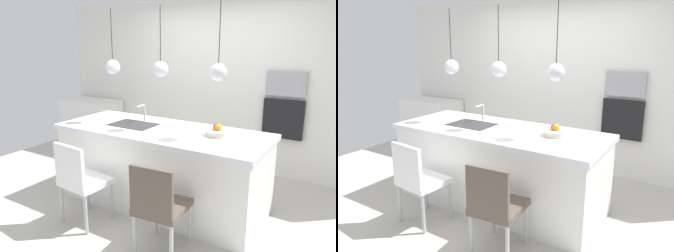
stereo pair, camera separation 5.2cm
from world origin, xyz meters
TOP-DOWN VIEW (x-y plane):
  - floor at (0.00, 0.00)m, footprint 6.60×6.60m
  - back_wall at (0.00, 1.65)m, footprint 6.00×0.10m
  - kitchen_island at (0.00, 0.00)m, footprint 2.53×1.02m
  - sink_basin at (-0.40, 0.00)m, footprint 0.56×0.40m
  - faucet at (-0.40, 0.21)m, footprint 0.02×0.17m
  - fruit_bowl at (0.67, 0.09)m, footprint 0.27×0.27m
  - side_counter at (-2.40, 1.28)m, footprint 1.10×0.60m
  - microwave at (1.05, 1.58)m, footprint 0.54×0.08m
  - oven at (1.05, 1.58)m, footprint 0.56×0.08m
  - chair_near at (-0.47, -0.86)m, footprint 0.50×0.47m
  - chair_middle at (0.54, -0.86)m, footprint 0.48×0.51m
  - pendant_light_left at (-0.70, 0.00)m, footprint 0.18×0.18m
  - pendant_light_center at (0.00, 0.00)m, footprint 0.18×0.18m
  - pendant_light_right at (0.70, 0.00)m, footprint 0.18×0.18m

SIDE VIEW (x-z plane):
  - floor at x=0.00m, z-range 0.00..0.00m
  - side_counter at x=-2.40m, z-range 0.00..0.89m
  - kitchen_island at x=0.00m, z-range 0.00..0.95m
  - chair_middle at x=0.54m, z-range 0.05..0.96m
  - chair_near at x=-0.47m, z-range 0.06..0.99m
  - oven at x=1.05m, z-range 0.60..1.16m
  - sink_basin at x=-0.40m, z-range 0.94..0.95m
  - fruit_bowl at x=0.67m, z-range 0.92..1.05m
  - faucet at x=-0.40m, z-range 0.98..1.20m
  - back_wall at x=0.00m, z-range 0.00..2.60m
  - microwave at x=1.05m, z-range 1.21..1.55m
  - pendant_light_left at x=-0.70m, z-range 1.26..2.04m
  - pendant_light_center at x=0.00m, z-range 1.26..2.04m
  - pendant_light_right at x=0.70m, z-range 1.26..2.04m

